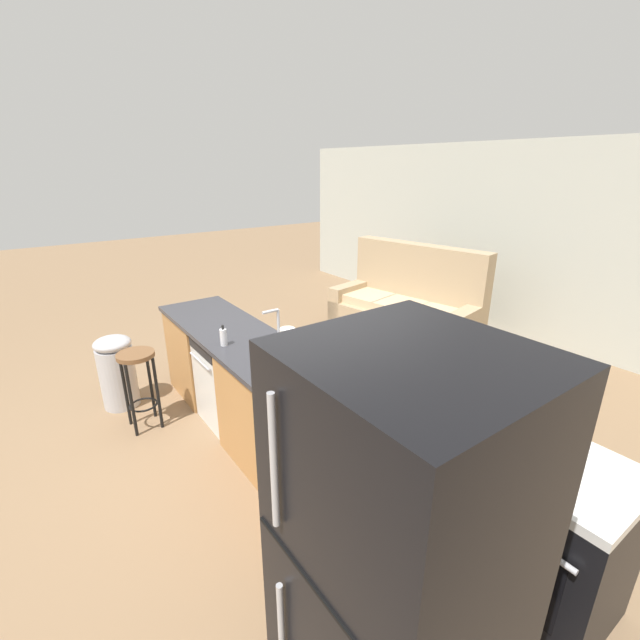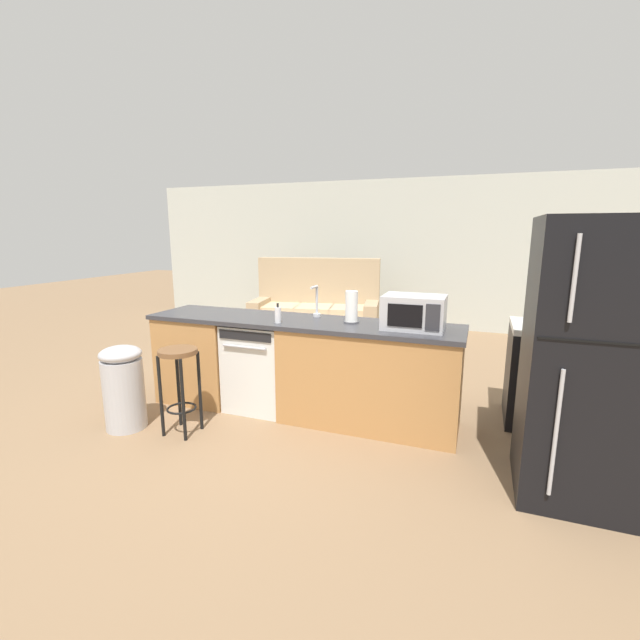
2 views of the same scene
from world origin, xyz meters
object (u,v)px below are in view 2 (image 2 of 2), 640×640
object	(u,v)px
paper_towel_roll	(351,307)
couch	(316,313)
refrigerator	(589,363)
dishwasher	(262,365)
microwave	(414,312)
stove_range	(554,376)
kettle	(541,317)
trash_bin	(124,386)
soap_bottle	(278,315)
bar_stool	(179,373)

from	to	relation	value
paper_towel_roll	couch	world-z (taller)	couch
refrigerator	paper_towel_roll	size ratio (longest dim) A/B	6.33
dishwasher	microwave	xyz separation A→B (m)	(1.44, -0.00, 0.62)
couch	stove_range	bearing A→B (deg)	-36.50
kettle	refrigerator	bearing A→B (deg)	-80.34
paper_towel_roll	kettle	bearing A→B (deg)	13.44
refrigerator	microwave	distance (m)	1.29
dishwasher	trash_bin	size ratio (longest dim) A/B	1.14
soap_bottle	bar_stool	world-z (taller)	soap_bottle
stove_range	microwave	bearing A→B (deg)	-154.67
dishwasher	microwave	distance (m)	1.57
microwave	soap_bottle	xyz separation A→B (m)	(-1.16, -0.19, -0.07)
stove_range	paper_towel_roll	size ratio (longest dim) A/B	3.19
dishwasher	microwave	world-z (taller)	microwave
refrigerator	trash_bin	distance (m)	3.54
microwave	trash_bin	bearing A→B (deg)	-160.16
dishwasher	couch	bearing A→B (deg)	100.54
refrigerator	microwave	size ratio (longest dim) A/B	3.57
trash_bin	refrigerator	bearing A→B (deg)	4.80
microwave	bar_stool	bearing A→B (deg)	-157.54
dishwasher	stove_range	distance (m)	2.66
soap_bottle	trash_bin	distance (m)	1.47
paper_towel_roll	soap_bottle	distance (m)	0.65
microwave	soap_bottle	distance (m)	1.17
microwave	trash_bin	world-z (taller)	microwave
paper_towel_roll	kettle	size ratio (longest dim) A/B	1.38
stove_range	bar_stool	distance (m)	3.24
bar_stool	stove_range	bearing A→B (deg)	23.60
stove_range	soap_bottle	distance (m)	2.49
microwave	paper_towel_roll	xyz separation A→B (m)	(-0.55, 0.05, -0.00)
trash_bin	couch	bearing A→B (deg)	84.46
dishwasher	paper_towel_roll	xyz separation A→B (m)	(0.88, 0.05, 0.62)
dishwasher	kettle	distance (m)	2.53
microwave	kettle	bearing A→B (deg)	23.07
stove_range	kettle	distance (m)	0.57
dishwasher	couch	distance (m)	2.92
bar_stool	trash_bin	world-z (taller)	same
paper_towel_roll	couch	distance (m)	3.22
dishwasher	trash_bin	world-z (taller)	dishwasher
microwave	couch	xyz separation A→B (m)	(-1.97, 2.87, -0.65)
refrigerator	couch	size ratio (longest dim) A/B	0.84
microwave	paper_towel_roll	world-z (taller)	paper_towel_roll
refrigerator	bar_stool	bearing A→B (deg)	-176.16
trash_bin	stove_range	bearing A→B (deg)	21.72
stove_range	microwave	distance (m)	1.41
refrigerator	kettle	world-z (taller)	refrigerator
paper_towel_roll	bar_stool	bearing A→B (deg)	-147.42
paper_towel_roll	trash_bin	world-z (taller)	paper_towel_roll
trash_bin	soap_bottle	bearing A→B (deg)	29.08
soap_bottle	couch	distance (m)	3.22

